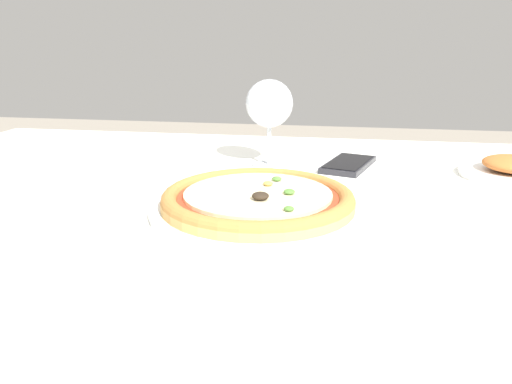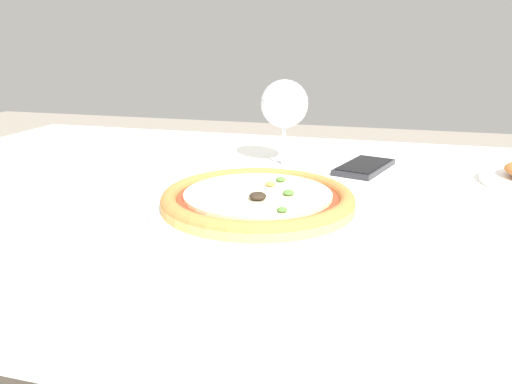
# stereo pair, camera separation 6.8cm
# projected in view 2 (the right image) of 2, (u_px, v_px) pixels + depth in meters

# --- Properties ---
(dining_table) EXTENTS (1.50, 0.94, 0.74)m
(dining_table) POSITION_uv_depth(u_px,v_px,m) (273.00, 243.00, 0.80)
(dining_table) COLOR #997047
(dining_table) RESTS_ON ground_plane
(pizza_plate) EXTENTS (0.30, 0.30, 0.04)m
(pizza_plate) POSITION_uv_depth(u_px,v_px,m) (256.00, 201.00, 0.69)
(pizza_plate) COLOR white
(pizza_plate) RESTS_ON dining_table
(wine_glass_far_left) EXTENTS (0.09, 0.09, 0.16)m
(wine_glass_far_left) POSITION_uv_depth(u_px,v_px,m) (284.00, 105.00, 0.91)
(wine_glass_far_left) COLOR silver
(wine_glass_far_left) RESTS_ON dining_table
(cell_phone) EXTENTS (0.11, 0.16, 0.01)m
(cell_phone) POSITION_uv_depth(u_px,v_px,m) (364.00, 167.00, 0.91)
(cell_phone) COLOR #232328
(cell_phone) RESTS_ON dining_table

